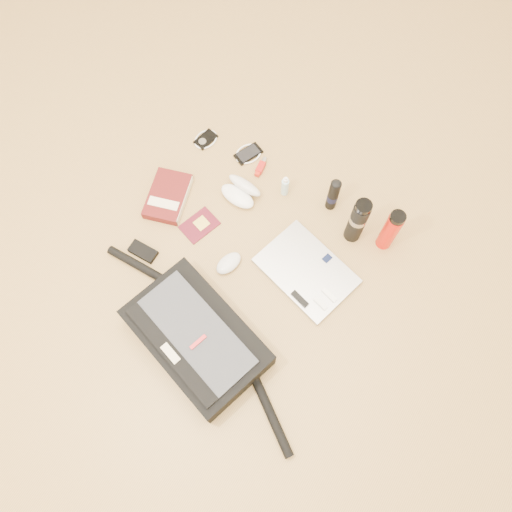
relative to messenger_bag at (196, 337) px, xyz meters
name	(u,v)px	position (x,y,z in m)	size (l,w,h in m)	color
ground	(236,274)	(-0.02, 0.29, -0.06)	(4.00, 4.00, 0.00)	#A37D44
messenger_bag	(196,337)	(0.00, 0.00, 0.00)	(0.99, 0.43, 0.14)	black
laptop	(306,271)	(0.20, 0.44, -0.05)	(0.41, 0.33, 0.03)	#A6A6A8
book	(168,196)	(-0.44, 0.43, -0.04)	(0.21, 0.26, 0.04)	#4D1010
passport	(199,225)	(-0.26, 0.39, -0.06)	(0.14, 0.17, 0.01)	#4D0D1A
mouse	(229,263)	(-0.07, 0.31, -0.05)	(0.09, 0.13, 0.04)	silver
sunglasses_case	(241,191)	(-0.19, 0.60, -0.03)	(0.17, 0.14, 0.09)	white
ipod	(206,139)	(-0.47, 0.75, -0.06)	(0.10, 0.11, 0.01)	black
phone	(248,154)	(-0.27, 0.78, -0.06)	(0.12, 0.13, 0.01)	black
inhaler	(261,167)	(-0.19, 0.75, -0.05)	(0.04, 0.10, 0.02)	#AA1713
spray_bottle	(285,186)	(-0.05, 0.70, -0.01)	(0.04, 0.04, 0.12)	#ABD6E7
aerosol_can	(333,195)	(0.14, 0.75, 0.03)	(0.06, 0.06, 0.18)	black
thermos_black	(358,221)	(0.28, 0.68, 0.06)	(0.08, 0.08, 0.25)	black
thermos_red	(390,230)	(0.40, 0.71, 0.05)	(0.08, 0.08, 0.23)	red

